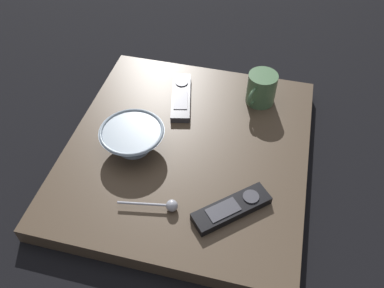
% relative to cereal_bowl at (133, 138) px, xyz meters
% --- Properties ---
extents(ground_plane, '(6.00, 6.00, 0.00)m').
position_rel_cereal_bowl_xyz_m(ground_plane, '(0.13, 0.04, -0.08)').
color(ground_plane, black).
extents(table, '(0.62, 0.67, 0.05)m').
position_rel_cereal_bowl_xyz_m(table, '(0.13, 0.04, -0.06)').
color(table, '#4C3D2D').
rests_on(table, ground).
extents(cereal_bowl, '(0.17, 0.17, 0.06)m').
position_rel_cereal_bowl_xyz_m(cereal_bowl, '(0.00, 0.00, 0.00)').
color(cereal_bowl, '#8C9EAD').
rests_on(cereal_bowl, table).
extents(coffee_mug, '(0.08, 0.11, 0.09)m').
position_rel_cereal_bowl_xyz_m(coffee_mug, '(0.29, 0.26, 0.01)').
color(coffee_mug, '#4C724C').
rests_on(coffee_mug, table).
extents(teaspoon, '(0.14, 0.04, 0.03)m').
position_rel_cereal_bowl_xyz_m(teaspoon, '(0.14, -0.16, -0.02)').
color(teaspoon, '#A3A5B2').
rests_on(teaspoon, table).
extents(tv_remote_near, '(0.10, 0.20, 0.02)m').
position_rel_cereal_bowl_xyz_m(tv_remote_near, '(0.07, 0.21, -0.03)').
color(tv_remote_near, '#38383D').
rests_on(tv_remote_near, table).
extents(tv_remote_far, '(0.17, 0.16, 0.02)m').
position_rel_cereal_bowl_xyz_m(tv_remote_far, '(0.28, -0.13, -0.03)').
color(tv_remote_far, black).
rests_on(tv_remote_far, table).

